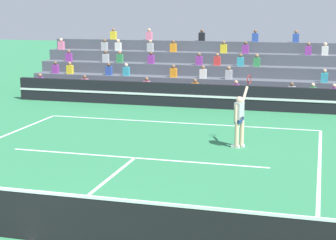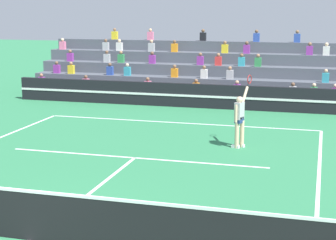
{
  "view_description": "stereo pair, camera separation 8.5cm",
  "coord_description": "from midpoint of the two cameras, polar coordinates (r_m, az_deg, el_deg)",
  "views": [
    {
      "loc": [
        5.4,
        -9.4,
        4.6
      ],
      "look_at": [
        0.87,
        7.14,
        1.1
      ],
      "focal_mm": 60.0,
      "sensor_mm": 36.0,
      "label": 1
    },
    {
      "loc": [
        5.48,
        -9.37,
        4.6
      ],
      "look_at": [
        0.87,
        7.14,
        1.1
      ],
      "focal_mm": 60.0,
      "sensor_mm": 36.0,
      "label": 2
    }
  ],
  "objects": [
    {
      "name": "sponsor_banner_wall",
      "position": [
        25.75,
        3.22,
        2.47
      ],
      "size": [
        18.0,
        0.26,
        1.1
      ],
      "color": "black",
      "rests_on": "ground"
    },
    {
      "name": "bleacher_stand",
      "position": [
        29.37,
        4.83,
        4.49
      ],
      "size": [
        18.53,
        4.75,
        3.38
      ],
      "color": "#4C515B",
      "rests_on": "ground"
    },
    {
      "name": "tennis_net",
      "position": [
        11.58,
        -13.74,
        -9.31
      ],
      "size": [
        12.0,
        0.1,
        1.1
      ],
      "color": "#2D6B38",
      "rests_on": "ground"
    },
    {
      "name": "tennis_player",
      "position": [
        18.52,
        7.42,
        0.18
      ],
      "size": [
        0.53,
        1.15,
        2.41
      ],
      "color": "beige",
      "rests_on": "ground"
    },
    {
      "name": "ground_plane",
      "position": [
        11.78,
        -13.61,
        -11.79
      ],
      "size": [
        120.0,
        120.0,
        0.0
      ],
      "primitive_type": "plane",
      "color": "#2D7A4C"
    },
    {
      "name": "court_lines",
      "position": [
        11.78,
        -13.61,
        -11.77
      ],
      "size": [
        11.1,
        23.9,
        0.01
      ],
      "color": "white",
      "rests_on": "ground"
    }
  ]
}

